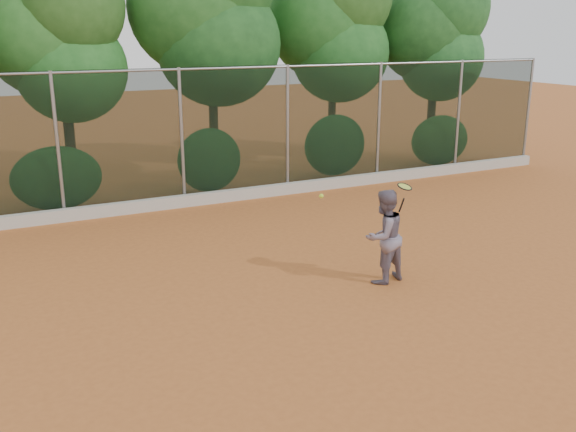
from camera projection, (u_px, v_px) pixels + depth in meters
name	position (u px, v px, depth m)	size (l,w,h in m)	color
ground	(315.00, 303.00, 10.72)	(80.00, 80.00, 0.00)	#AF5E29
concrete_curb	(187.00, 201.00, 16.53)	(24.00, 0.20, 0.30)	#B9B6AB
tennis_player	(384.00, 236.00, 11.40)	(0.83, 0.65, 1.71)	slate
chainlink_fence	(182.00, 134.00, 16.21)	(24.09, 0.09, 3.50)	black
foliage_backdrop	(134.00, 29.00, 16.96)	(23.70, 3.63, 7.55)	#3E2417
tennis_racket	(404.00, 189.00, 11.19)	(0.35, 0.35, 0.54)	black
tennis_ball_in_flight	(321.00, 196.00, 9.97)	(0.07, 0.07, 0.07)	#C1EB35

